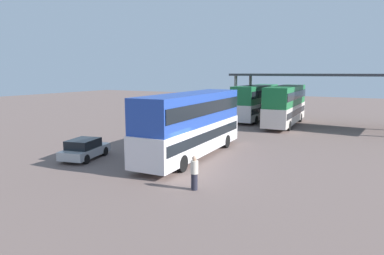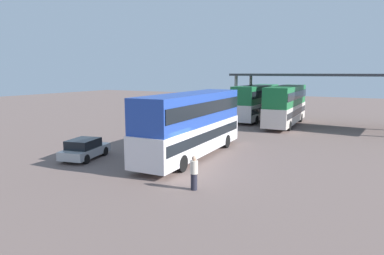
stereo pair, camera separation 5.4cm
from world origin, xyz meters
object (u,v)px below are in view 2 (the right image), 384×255
(double_decker_main, at_px, (192,122))
(double_decker_mid_row, at_px, (286,104))
(parked_hatchback, at_px, (85,149))
(pedestrian_waiting, at_px, (194,173))
(double_decker_near_canopy, at_px, (256,101))

(double_decker_main, xyz_separation_m, double_decker_mid_row, (2.15, 17.11, -0.04))
(parked_hatchback, bearing_deg, double_decker_mid_row, -33.56)
(pedestrian_waiting, bearing_deg, double_decker_mid_row, 87.70)
(pedestrian_waiting, bearing_deg, double_decker_main, 114.34)
(parked_hatchback, relative_size, double_decker_near_canopy, 0.39)
(double_decker_near_canopy, xyz_separation_m, pedestrian_waiting, (5.30, -25.33, -1.45))
(double_decker_main, bearing_deg, pedestrian_waiting, -152.68)
(double_decker_near_canopy, bearing_deg, parked_hatchback, 171.14)
(double_decker_main, bearing_deg, double_decker_near_canopy, 3.33)
(double_decker_main, relative_size, double_decker_near_canopy, 1.13)
(double_decker_main, distance_m, double_decker_mid_row, 17.24)
(double_decker_main, height_order, parked_hatchback, double_decker_main)
(parked_hatchback, relative_size, double_decker_mid_row, 0.36)
(parked_hatchback, height_order, pedestrian_waiting, pedestrian_waiting)
(parked_hatchback, xyz_separation_m, pedestrian_waiting, (9.29, -1.84, 0.18))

